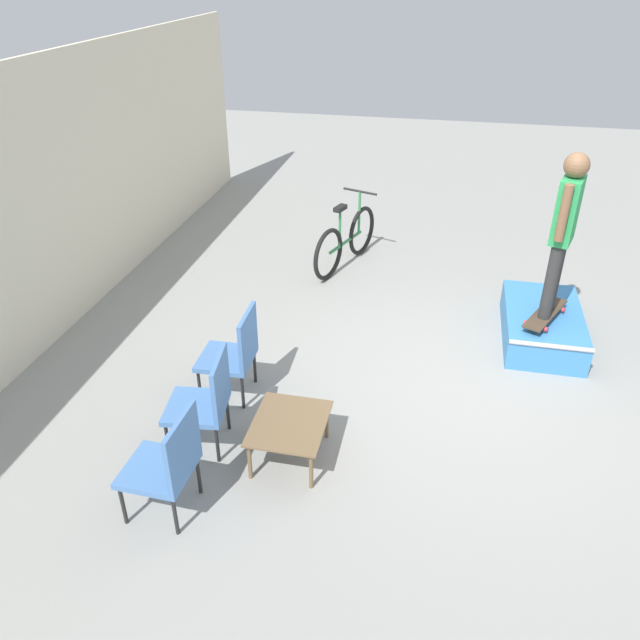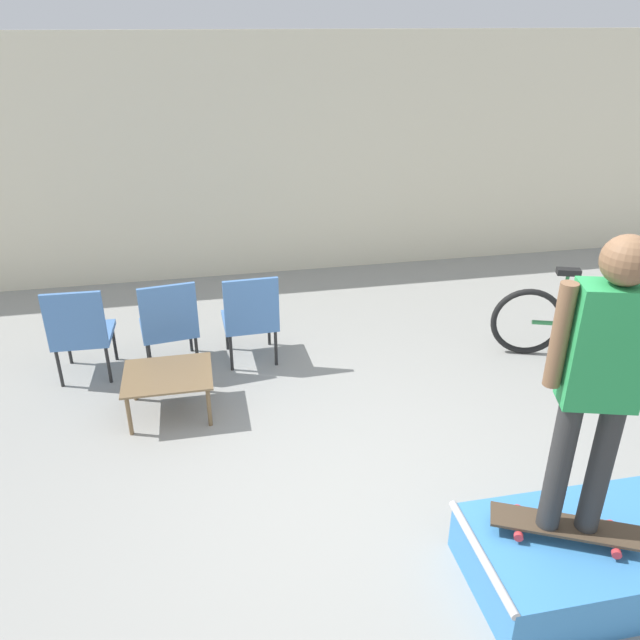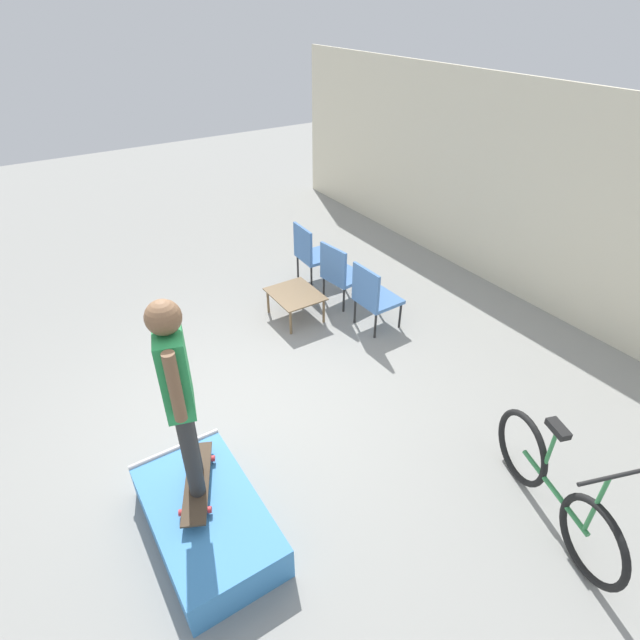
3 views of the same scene
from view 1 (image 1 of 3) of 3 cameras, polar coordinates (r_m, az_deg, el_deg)
ground_plane at (r=6.70m, az=12.76°, el=-5.72°), size 24.00×24.00×0.00m
house_wall_back at (r=7.35m, az=-24.99°, el=8.77°), size 12.00×0.06×3.00m
skate_ramp_box at (r=7.63m, az=19.63°, el=-0.43°), size 1.50×0.85×0.38m
skateboard_on_ramp at (r=7.34m, az=19.90°, el=0.55°), size 0.86×0.55×0.07m
person_skater at (r=6.90m, az=21.45°, el=8.24°), size 0.55×0.30×1.78m
coffee_table at (r=5.48m, az=-2.82°, el=-9.69°), size 0.75×0.63×0.39m
patio_chair_left at (r=5.04m, az=-13.70°, el=-12.48°), size 0.54×0.54×0.95m
patio_chair_center at (r=5.59m, az=-10.36°, el=-7.09°), size 0.58×0.58×0.95m
patio_chair_right at (r=6.17m, az=-7.77°, el=-2.82°), size 0.54×0.54×0.95m
bicycle at (r=8.86m, az=2.37°, el=7.27°), size 1.62×0.68×1.00m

